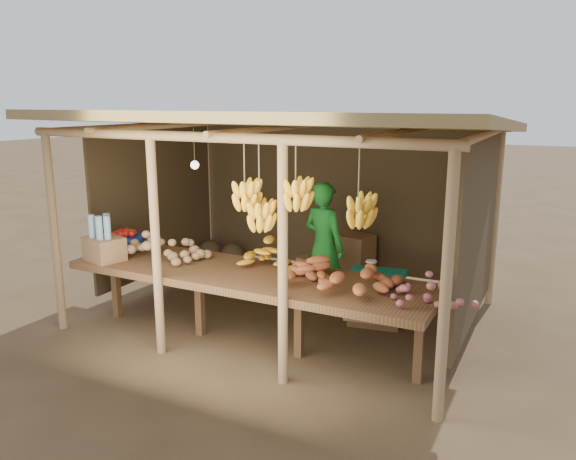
% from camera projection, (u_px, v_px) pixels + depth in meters
% --- Properties ---
extents(ground, '(60.00, 60.00, 0.00)m').
position_uv_depth(ground, '(288.00, 315.00, 6.75)').
color(ground, brown).
rests_on(ground, ground).
extents(stall_structure, '(4.70, 3.50, 2.43)m').
position_uv_depth(stall_structure, '(296.00, 155.00, 6.30)').
color(stall_structure, tan).
rests_on(stall_structure, ground).
extents(counter, '(3.90, 1.05, 0.80)m').
position_uv_depth(counter, '(247.00, 278.00, 5.76)').
color(counter, brown).
rests_on(counter, ground).
extents(potato_heap, '(1.11, 0.76, 0.37)m').
position_uv_depth(potato_heap, '(157.00, 242.00, 6.23)').
color(potato_heap, tan).
rests_on(potato_heap, counter).
extents(sweet_potato_heap, '(1.16, 0.78, 0.36)m').
position_uv_depth(sweet_potato_heap, '(335.00, 268.00, 5.27)').
color(sweet_potato_heap, '#BD5D30').
rests_on(sweet_potato_heap, counter).
extents(onion_heap, '(0.83, 0.68, 0.35)m').
position_uv_depth(onion_heap, '(430.00, 287.00, 4.74)').
color(onion_heap, '#AB5453').
rests_on(onion_heap, counter).
extents(banana_pile, '(0.70, 0.49, 0.35)m').
position_uv_depth(banana_pile, '(270.00, 252.00, 5.87)').
color(banana_pile, yellow).
rests_on(banana_pile, counter).
extents(tomato_basin, '(0.44, 0.44, 0.23)m').
position_uv_depth(tomato_basin, '(125.00, 241.00, 6.64)').
color(tomato_basin, navy).
rests_on(tomato_basin, counter).
extents(bottle_box, '(0.48, 0.42, 0.51)m').
position_uv_depth(bottle_box, '(104.00, 243.00, 6.15)').
color(bottle_box, '#9D6E46').
rests_on(bottle_box, counter).
extents(vendor, '(0.67, 0.54, 1.58)m').
position_uv_depth(vendor, '(324.00, 246.00, 6.80)').
color(vendor, '#1B7A24').
rests_on(vendor, ground).
extents(tarp_crate, '(0.72, 0.65, 0.77)m').
position_uv_depth(tarp_crate, '(376.00, 296.00, 6.47)').
color(tarp_crate, brown).
rests_on(tarp_crate, ground).
extents(carton_stack, '(1.07, 0.47, 0.76)m').
position_uv_depth(carton_stack, '(341.00, 265.00, 7.63)').
color(carton_stack, '#9D6E46').
rests_on(carton_stack, ground).
extents(burlap_sacks, '(0.81, 0.43, 0.58)m').
position_uv_depth(burlap_sacks, '(222.00, 257.00, 8.33)').
color(burlap_sacks, '#4C3B23').
rests_on(burlap_sacks, ground).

